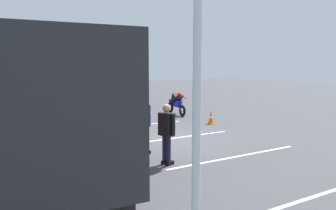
{
  "coord_description": "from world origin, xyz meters",
  "views": [
    {
      "loc": [
        -9.82,
        5.57,
        2.66
      ],
      "look_at": [
        0.87,
        -0.75,
        1.1
      ],
      "focal_mm": 33.7,
      "sensor_mm": 36.0,
      "label": 1
    }
  ],
  "objects_px": {
    "spectator_right": "(126,110)",
    "parked_motorcycle_silver": "(117,134)",
    "stunt_motorcycle": "(176,103)",
    "spectator_far_left": "(167,129)",
    "traffic_cone": "(211,117)",
    "spectator_left": "(144,119)",
    "tour_bus": "(40,102)",
    "spectator_centre": "(135,113)"
  },
  "relations": [
    {
      "from": "tour_bus",
      "to": "spectator_left",
      "type": "bearing_deg",
      "value": -111.43
    },
    {
      "from": "spectator_far_left",
      "to": "parked_motorcycle_silver",
      "type": "relative_size",
      "value": 0.8
    },
    {
      "from": "spectator_right",
      "to": "stunt_motorcycle",
      "type": "bearing_deg",
      "value": -49.69
    },
    {
      "from": "stunt_motorcycle",
      "to": "traffic_cone",
      "type": "distance_m",
      "value": 3.17
    },
    {
      "from": "parked_motorcycle_silver",
      "to": "stunt_motorcycle",
      "type": "bearing_deg",
      "value": -47.16
    },
    {
      "from": "tour_bus",
      "to": "spectator_centre",
      "type": "height_order",
      "value": "tour_bus"
    },
    {
      "from": "tour_bus",
      "to": "spectator_right",
      "type": "bearing_deg",
      "value": -71.86
    },
    {
      "from": "spectator_left",
      "to": "parked_motorcycle_silver",
      "type": "distance_m",
      "value": 1.24
    },
    {
      "from": "spectator_right",
      "to": "traffic_cone",
      "type": "height_order",
      "value": "spectator_right"
    },
    {
      "from": "parked_motorcycle_silver",
      "to": "spectator_left",
      "type": "bearing_deg",
      "value": -153.43
    },
    {
      "from": "tour_bus",
      "to": "spectator_far_left",
      "type": "distance_m",
      "value": 3.71
    },
    {
      "from": "spectator_right",
      "to": "traffic_cone",
      "type": "xyz_separation_m",
      "value": [
        0.77,
        -4.52,
        -0.74
      ]
    },
    {
      "from": "spectator_left",
      "to": "parked_motorcycle_silver",
      "type": "xyz_separation_m",
      "value": [
        0.98,
        0.49,
        -0.57
      ]
    },
    {
      "from": "spectator_left",
      "to": "spectator_right",
      "type": "relative_size",
      "value": 1.0
    },
    {
      "from": "parked_motorcycle_silver",
      "to": "traffic_cone",
      "type": "bearing_deg",
      "value": -70.68
    },
    {
      "from": "spectator_centre",
      "to": "stunt_motorcycle",
      "type": "distance_m",
      "value": 6.69
    },
    {
      "from": "spectator_right",
      "to": "parked_motorcycle_silver",
      "type": "bearing_deg",
      "value": 144.4
    },
    {
      "from": "tour_bus",
      "to": "stunt_motorcycle",
      "type": "bearing_deg",
      "value": -57.29
    },
    {
      "from": "parked_motorcycle_silver",
      "to": "stunt_motorcycle",
      "type": "xyz_separation_m",
      "value": [
        5.01,
        -5.41,
        0.13
      ]
    },
    {
      "from": "spectator_left",
      "to": "stunt_motorcycle",
      "type": "relative_size",
      "value": 0.86
    },
    {
      "from": "spectator_far_left",
      "to": "spectator_right",
      "type": "distance_m",
      "value": 3.35
    },
    {
      "from": "tour_bus",
      "to": "spectator_right",
      "type": "distance_m",
      "value": 3.24
    },
    {
      "from": "spectator_centre",
      "to": "spectator_right",
      "type": "bearing_deg",
      "value": -1.76
    },
    {
      "from": "spectator_right",
      "to": "parked_motorcycle_silver",
      "type": "height_order",
      "value": "spectator_right"
    },
    {
      "from": "spectator_far_left",
      "to": "spectator_left",
      "type": "bearing_deg",
      "value": 1.94
    },
    {
      "from": "parked_motorcycle_silver",
      "to": "spectator_far_left",
      "type": "bearing_deg",
      "value": -166.66
    },
    {
      "from": "spectator_centre",
      "to": "spectator_right",
      "type": "xyz_separation_m",
      "value": [
        0.85,
        -0.03,
        -0.01
      ]
    },
    {
      "from": "spectator_centre",
      "to": "parked_motorcycle_silver",
      "type": "distance_m",
      "value": 0.98
    },
    {
      "from": "spectator_far_left",
      "to": "traffic_cone",
      "type": "bearing_deg",
      "value": -49.17
    },
    {
      "from": "spectator_far_left",
      "to": "stunt_motorcycle",
      "type": "relative_size",
      "value": 0.8
    },
    {
      "from": "spectator_far_left",
      "to": "stunt_motorcycle",
      "type": "distance_m",
      "value": 8.76
    },
    {
      "from": "traffic_cone",
      "to": "parked_motorcycle_silver",
      "type": "bearing_deg",
      "value": 109.32
    },
    {
      "from": "tour_bus",
      "to": "spectator_far_left",
      "type": "xyz_separation_m",
      "value": [
        -2.35,
        -2.79,
        -0.67
      ]
    },
    {
      "from": "stunt_motorcycle",
      "to": "traffic_cone",
      "type": "relative_size",
      "value": 3.26
    },
    {
      "from": "spectator_centre",
      "to": "spectator_far_left",
      "type": "bearing_deg",
      "value": 175.03
    },
    {
      "from": "tour_bus",
      "to": "traffic_cone",
      "type": "bearing_deg",
      "value": -76.85
    },
    {
      "from": "spectator_centre",
      "to": "traffic_cone",
      "type": "bearing_deg",
      "value": -70.32
    },
    {
      "from": "spectator_left",
      "to": "traffic_cone",
      "type": "relative_size",
      "value": 2.8
    },
    {
      "from": "spectator_centre",
      "to": "parked_motorcycle_silver",
      "type": "bearing_deg",
      "value": 107.13
    },
    {
      "from": "tour_bus",
      "to": "spectator_centre",
      "type": "bearing_deg",
      "value": -87.37
    },
    {
      "from": "tour_bus",
      "to": "parked_motorcycle_silver",
      "type": "relative_size",
      "value": 4.94
    },
    {
      "from": "spectator_left",
      "to": "spectator_right",
      "type": "bearing_deg",
      "value": -7.86
    }
  ]
}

